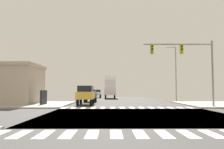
# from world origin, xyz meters

# --- Properties ---
(ground) EXTENTS (90.00, 90.00, 0.05)m
(ground) POSITION_xyz_m (0.00, 0.00, -0.03)
(ground) COLOR #41403F
(sidewalk_corner_nw) EXTENTS (12.00, 12.00, 0.14)m
(sidewalk_corner_nw) POSITION_xyz_m (-13.00, 12.00, 0.07)
(sidewalk_corner_nw) COLOR #9C9B94
(sidewalk_corner_nw) RESTS_ON ground
(crosswalk_near) EXTENTS (13.50, 2.00, 0.01)m
(crosswalk_near) POSITION_xyz_m (-0.25, -7.30, 0.00)
(crosswalk_near) COLOR white
(crosswalk_near) RESTS_ON ground
(crosswalk_far) EXTENTS (13.50, 2.00, 0.01)m
(crosswalk_far) POSITION_xyz_m (-0.25, 7.30, 0.00)
(crosswalk_far) COLOR white
(crosswalk_far) RESTS_ON ground
(traffic_signal_mast) EXTENTS (7.32, 0.55, 7.04)m
(traffic_signal_mast) POSITION_xyz_m (5.97, 7.22, 5.22)
(traffic_signal_mast) COLOR gray
(traffic_signal_mast) RESTS_ON ground
(street_lamp) EXTENTS (1.78, 0.32, 8.65)m
(street_lamp) POSITION_xyz_m (8.08, 19.49, 5.13)
(street_lamp) COLOR gray
(street_lamp) RESTS_ON ground
(sedan_nearside_1) EXTENTS (1.80, 4.30, 1.88)m
(sedan_nearside_1) POSITION_xyz_m (-5.00, 18.86, 1.12)
(sedan_nearside_1) COLOR black
(sedan_nearside_1) RESTS_ON ground
(sedan_farside_2) EXTENTS (1.80, 4.30, 1.88)m
(sedan_farside_2) POSITION_xyz_m (-5.00, 38.09, 1.12)
(sedan_farside_2) COLOR black
(sedan_farside_2) RESTS_ON ground
(box_truck_leading_1) EXTENTS (2.40, 7.20, 4.85)m
(box_truck_leading_1) POSITION_xyz_m (-2.00, 34.37, 2.56)
(box_truck_leading_1) COLOR black
(box_truck_leading_1) RESTS_ON ground
(suv_trailing_1) EXTENTS (1.96, 4.60, 2.34)m
(suv_trailing_1) POSITION_xyz_m (-5.00, 11.86, 1.39)
(suv_trailing_1) COLOR black
(suv_trailing_1) RESTS_ON ground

